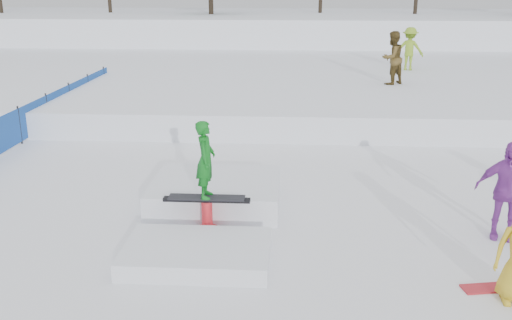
# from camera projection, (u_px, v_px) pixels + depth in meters

# --- Properties ---
(ground) EXTENTS (120.00, 120.00, 0.00)m
(ground) POSITION_uv_depth(u_px,v_px,m) (219.00, 257.00, 9.64)
(ground) COLOR white
(snow_berm) EXTENTS (60.00, 14.00, 2.40)m
(snow_berm) POSITION_uv_depth(u_px,v_px,m) (274.00, 32.00, 37.83)
(snow_berm) COLOR white
(snow_berm) RESTS_ON ground
(snow_midrise) EXTENTS (50.00, 18.00, 0.80)m
(snow_midrise) POSITION_uv_depth(u_px,v_px,m) (264.00, 78.00, 24.75)
(snow_midrise) COLOR white
(snow_midrise) RESTS_ON ground
(safety_fence) EXTENTS (0.05, 16.00, 1.10)m
(safety_fence) POSITION_uv_depth(u_px,v_px,m) (20.00, 125.00, 16.14)
(safety_fence) COLOR #19479B
(safety_fence) RESTS_ON ground
(walker_olive) EXTENTS (1.19, 1.15, 1.93)m
(walker_olive) POSITION_uv_depth(u_px,v_px,m) (392.00, 58.00, 20.76)
(walker_olive) COLOR #513E1B
(walker_olive) RESTS_ON snow_midrise
(walker_ygreen) EXTENTS (1.30, 0.97, 1.79)m
(walker_ygreen) POSITION_uv_depth(u_px,v_px,m) (410.00, 49.00, 24.09)
(walker_ygreen) COLOR #81A925
(walker_ygreen) RESTS_ON snow_midrise
(spectator_purple) EXTENTS (1.15, 0.72, 1.82)m
(spectator_purple) POSITION_uv_depth(u_px,v_px,m) (506.00, 190.00, 10.10)
(spectator_purple) COLOR purple
(spectator_purple) RESTS_ON ground
(loose_board_red) EXTENTS (1.43, 0.53, 0.03)m
(loose_board_red) POSITION_uv_depth(u_px,v_px,m) (507.00, 287.00, 8.67)
(loose_board_red) COLOR #AE222C
(loose_board_red) RESTS_ON ground
(jib_rail_feature) EXTENTS (2.60, 4.40, 2.11)m
(jib_rail_feature) POSITION_uv_depth(u_px,v_px,m) (211.00, 204.00, 11.09)
(jib_rail_feature) COLOR white
(jib_rail_feature) RESTS_ON ground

